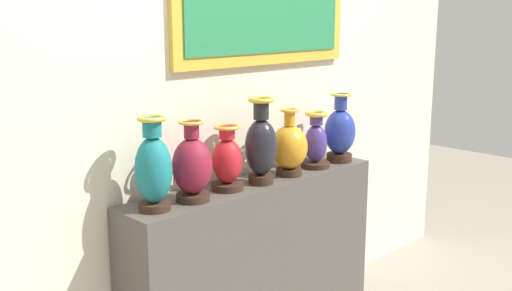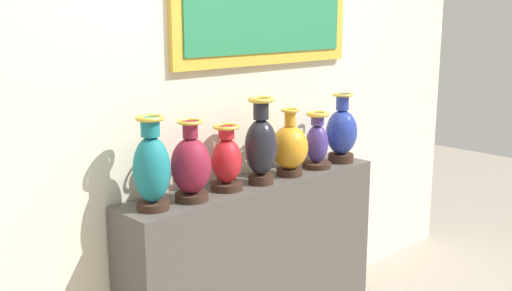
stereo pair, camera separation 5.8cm
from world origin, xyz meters
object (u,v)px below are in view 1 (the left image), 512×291
Objects in this scene: vase_cobalt at (340,132)px; vase_burgundy at (192,166)px; vase_teal at (153,169)px; vase_amber at (289,147)px; vase_crimson at (227,161)px; vase_onyx at (261,145)px; vase_indigo at (316,143)px.

vase_burgundy is at bearing 179.70° from vase_cobalt.
vase_teal is 1.17× the size of vase_amber.
vase_burgundy is 1.17× the size of vase_crimson.
vase_onyx reaches higher than vase_indigo.
vase_teal reaches higher than vase_crimson.
vase_crimson is 0.81× the size of vase_cobalt.
vase_teal is at bearing -179.04° from vase_crimson.
vase_burgundy is at bearing -179.91° from vase_indigo.
vase_burgundy is 0.63m from vase_amber.
vase_indigo is at bearing 178.02° from vase_cobalt.
vase_teal is 0.43m from vase_crimson.
vase_teal is 1.05× the size of vase_cobalt.
vase_crimson reaches higher than vase_indigo.
vase_onyx reaches higher than vase_amber.
vase_burgundy is 1.05m from vase_cobalt.
vase_teal is 0.62m from vase_onyx.
vase_onyx reaches higher than vase_cobalt.
vase_crimson is 0.73× the size of vase_onyx.
vase_crimson is at bearing 176.45° from vase_amber.
vase_indigo is at bearing 2.27° from vase_onyx.
vase_onyx is at bearing -177.41° from vase_amber.
vase_teal is 0.83m from vase_amber.
vase_onyx reaches higher than vase_crimson.
vase_crimson is at bearing 4.80° from vase_burgundy.
vase_indigo is 0.20m from vase_cobalt.
vase_amber is at bearing -3.55° from vase_crimson.
vase_onyx is 0.22m from vase_amber.
vase_burgundy is 0.85m from vase_indigo.
vase_amber is 0.22m from vase_indigo.
vase_crimson is 0.90× the size of vase_amber.
vase_burgundy is (0.20, -0.01, -0.02)m from vase_teal.
vase_crimson is at bearing 178.31° from vase_cobalt.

